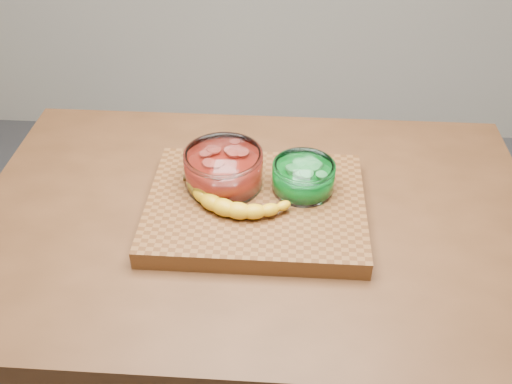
{
  "coord_description": "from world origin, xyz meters",
  "views": [
    {
      "loc": [
        0.06,
        -0.91,
        1.69
      ],
      "look_at": [
        0.0,
        0.0,
        0.96
      ],
      "focal_mm": 40.0,
      "sensor_mm": 36.0,
      "label": 1
    }
  ],
  "objects": [
    {
      "name": "bowl_red",
      "position": [
        -0.07,
        0.05,
        0.98
      ],
      "size": [
        0.17,
        0.17,
        0.08
      ],
      "color": "white",
      "rests_on": "cutting_board"
    },
    {
      "name": "banana",
      "position": [
        -0.04,
        -0.01,
        0.96
      ],
      "size": [
        0.25,
        0.16,
        0.04
      ],
      "primitive_type": null,
      "color": "gold",
      "rests_on": "cutting_board"
    },
    {
      "name": "bowl_green",
      "position": [
        0.1,
        0.04,
        0.97
      ],
      "size": [
        0.13,
        0.13,
        0.06
      ],
      "color": "white",
      "rests_on": "cutting_board"
    },
    {
      "name": "cutting_board",
      "position": [
        0.0,
        0.0,
        0.92
      ],
      "size": [
        0.45,
        0.35,
        0.04
      ],
      "primitive_type": "cube",
      "color": "brown",
      "rests_on": "counter"
    },
    {
      "name": "counter",
      "position": [
        0.0,
        0.0,
        0.45
      ],
      "size": [
        1.2,
        0.8,
        0.9
      ],
      "primitive_type": "cube",
      "color": "#512F18",
      "rests_on": "ground"
    }
  ]
}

